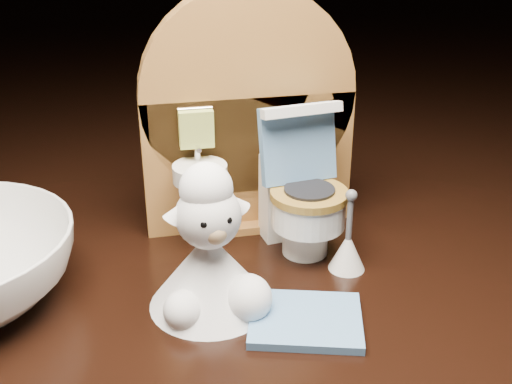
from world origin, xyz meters
TOP-DOWN VIEW (x-y plane):
  - backdrop_panel at (-0.00, 0.06)m, footprint 0.13×0.05m
  - toy_toilet at (0.02, 0.03)m, footprint 0.05×0.06m
  - bath_mat at (0.01, -0.05)m, footprint 0.07×0.06m
  - toilet_brush at (0.04, -0.00)m, footprint 0.02×0.02m
  - plush_lamb at (-0.04, -0.02)m, footprint 0.06×0.06m

SIDE VIEW (x-z plane):
  - bath_mat at x=0.01m, z-range 0.00..0.00m
  - toilet_brush at x=0.04m, z-range -0.01..0.04m
  - plush_lamb at x=-0.04m, z-range -0.01..0.07m
  - toy_toilet at x=0.02m, z-range -0.01..0.08m
  - backdrop_panel at x=0.00m, z-range -0.01..0.14m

